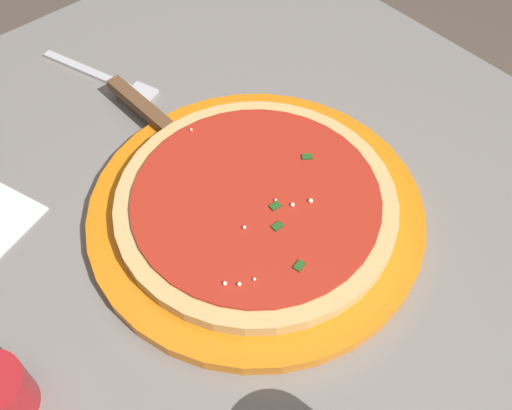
% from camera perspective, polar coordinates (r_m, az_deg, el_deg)
% --- Properties ---
extents(restaurant_table, '(1.05, 0.82, 0.77)m').
position_cam_1_polar(restaurant_table, '(0.79, 2.05, -7.25)').
color(restaurant_table, black).
rests_on(restaurant_table, ground_plane).
extents(serving_plate, '(0.38, 0.38, 0.02)m').
position_cam_1_polar(serving_plate, '(0.67, -0.00, -0.63)').
color(serving_plate, orange).
rests_on(serving_plate, restaurant_table).
extents(pizza, '(0.31, 0.31, 0.02)m').
position_cam_1_polar(pizza, '(0.65, 0.00, 0.29)').
color(pizza, '#DBB26B').
rests_on(pizza, serving_plate).
extents(pizza_server, '(0.22, 0.07, 0.01)m').
position_cam_1_polar(pizza_server, '(0.75, -9.14, 7.76)').
color(pizza_server, silver).
rests_on(pizza_server, serving_plate).
extents(fork, '(0.18, 0.08, 0.00)m').
position_cam_1_polar(fork, '(0.86, -14.53, 11.84)').
color(fork, silver).
rests_on(fork, restaurant_table).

